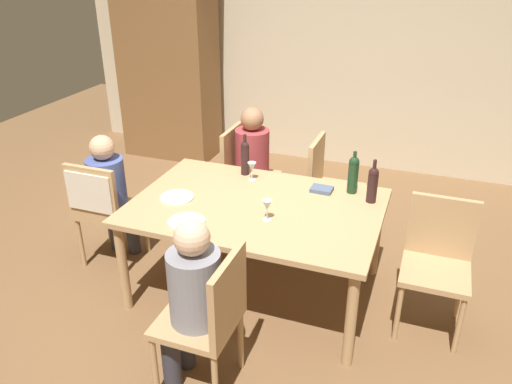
% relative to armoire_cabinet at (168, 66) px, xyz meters
% --- Properties ---
extents(ground_plane, '(10.00, 10.00, 0.00)m').
position_rel_armoire_cabinet_xyz_m(ground_plane, '(1.98, -2.35, -1.10)').
color(ground_plane, brown).
extents(rear_room_partition, '(6.40, 0.12, 2.70)m').
position_rel_armoire_cabinet_xyz_m(rear_room_partition, '(1.98, 0.45, 0.25)').
color(rear_room_partition, beige).
rests_on(rear_room_partition, ground_plane).
extents(armoire_cabinet, '(1.18, 0.62, 2.18)m').
position_rel_armoire_cabinet_xyz_m(armoire_cabinet, '(0.00, 0.00, 0.00)').
color(armoire_cabinet, brown).
rests_on(armoire_cabinet, ground_plane).
extents(dining_table, '(1.76, 1.20, 0.74)m').
position_rel_armoire_cabinet_xyz_m(dining_table, '(1.98, -2.35, -0.43)').
color(dining_table, tan).
rests_on(dining_table, ground_plane).
extents(chair_left_end, '(0.44, 0.46, 0.92)m').
position_rel_armoire_cabinet_xyz_m(chair_left_end, '(0.72, -2.47, -0.50)').
color(chair_left_end, tan).
rests_on(chair_left_end, ground_plane).
extents(chair_near, '(0.44, 0.44, 0.92)m').
position_rel_armoire_cabinet_xyz_m(chair_near, '(2.07, -3.33, -0.56)').
color(chair_near, tan).
rests_on(chair_near, ground_plane).
extents(chair_far_left, '(0.44, 0.44, 0.92)m').
position_rel_armoire_cabinet_xyz_m(chair_far_left, '(1.50, -1.37, -0.56)').
color(chair_far_left, tan).
rests_on(chair_far_left, ground_plane).
extents(chair_far_right, '(0.44, 0.44, 0.92)m').
position_rel_armoire_cabinet_xyz_m(chair_far_right, '(2.29, -1.37, -0.56)').
color(chair_far_right, tan).
rests_on(chair_far_right, ground_plane).
extents(chair_right_end, '(0.44, 0.44, 0.92)m').
position_rel_armoire_cabinet_xyz_m(chair_right_end, '(3.24, -2.26, -0.56)').
color(chair_right_end, tan).
rests_on(chair_right_end, ground_plane).
extents(person_woman_host, '(0.29, 0.34, 1.10)m').
position_rel_armoire_cabinet_xyz_m(person_woman_host, '(0.72, -2.32, -0.46)').
color(person_woman_host, '#33333D').
rests_on(person_woman_host, ground_plane).
extents(person_man_bearded, '(0.34, 0.30, 1.12)m').
position_rel_armoire_cabinet_xyz_m(person_man_bearded, '(1.95, -3.33, -0.45)').
color(person_man_bearded, '#33333D').
rests_on(person_man_bearded, ground_plane).
extents(person_man_guest, '(0.35, 0.31, 1.14)m').
position_rel_armoire_cabinet_xyz_m(person_man_guest, '(1.61, -1.37, -0.44)').
color(person_man_guest, '#33333D').
rests_on(person_man_guest, ground_plane).
extents(wine_bottle_tall_green, '(0.07, 0.07, 0.32)m').
position_rel_armoire_cabinet_xyz_m(wine_bottle_tall_green, '(2.74, -2.02, -0.22)').
color(wine_bottle_tall_green, black).
rests_on(wine_bottle_tall_green, dining_table).
extents(wine_bottle_dark_red, '(0.07, 0.07, 0.34)m').
position_rel_armoire_cabinet_xyz_m(wine_bottle_dark_red, '(1.71, -1.88, -0.21)').
color(wine_bottle_dark_red, black).
rests_on(wine_bottle_dark_red, dining_table).
extents(wine_bottle_short_olive, '(0.08, 0.08, 0.33)m').
position_rel_armoire_cabinet_xyz_m(wine_bottle_short_olive, '(2.58, -1.91, -0.21)').
color(wine_bottle_short_olive, '#19381E').
rests_on(wine_bottle_short_olive, dining_table).
extents(wine_glass_near_left, '(0.07, 0.07, 0.15)m').
position_rel_armoire_cabinet_xyz_m(wine_glass_near_left, '(2.13, -2.53, -0.25)').
color(wine_glass_near_left, silver).
rests_on(wine_glass_near_left, dining_table).
extents(wine_glass_centre, '(0.07, 0.07, 0.15)m').
position_rel_armoire_cabinet_xyz_m(wine_glass_centre, '(1.81, -1.97, -0.25)').
color(wine_glass_centre, silver).
rests_on(wine_glass_centre, dining_table).
extents(dinner_plate_host, '(0.25, 0.25, 0.01)m').
position_rel_armoire_cabinet_xyz_m(dinner_plate_host, '(1.40, -2.45, -0.35)').
color(dinner_plate_host, white).
rests_on(dinner_plate_host, dining_table).
extents(dinner_plate_guest_left, '(0.25, 0.25, 0.01)m').
position_rel_armoire_cabinet_xyz_m(dinner_plate_guest_left, '(1.64, -2.75, -0.35)').
color(dinner_plate_guest_left, white).
rests_on(dinner_plate_guest_left, dining_table).
extents(folded_napkin, '(0.16, 0.13, 0.03)m').
position_rel_armoire_cabinet_xyz_m(folded_napkin, '(2.37, -1.97, -0.34)').
color(folded_napkin, '#4C5B75').
rests_on(folded_napkin, dining_table).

